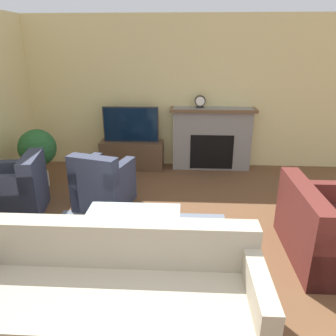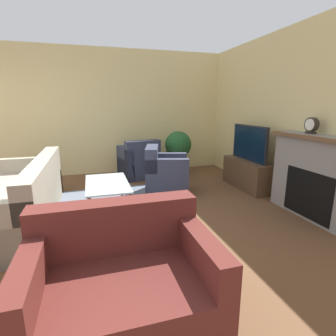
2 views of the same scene
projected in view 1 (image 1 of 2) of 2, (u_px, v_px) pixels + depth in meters
The scene contains 12 objects.
wall_back at pixel (170, 94), 5.98m from camera, with size 8.18×0.06×2.70m.
area_rug at pixel (133, 250), 3.74m from camera, with size 2.25×1.79×0.00m.
fireplace at pixel (212, 137), 6.03m from camera, with size 1.54×0.38×1.13m.
tv_stand at pixel (132, 155), 6.12m from camera, with size 1.15×0.38×0.52m.
tv at pixel (131, 124), 5.91m from camera, with size 1.00×0.06×0.64m.
couch_sectional at pixel (115, 298), 2.64m from camera, with size 2.34×0.90×0.82m.
couch_loveseat at pixel (327, 233), 3.53m from camera, with size 0.87×1.22×0.82m.
armchair_by_window at pixel (17, 192), 4.49m from camera, with size 0.88×0.85×0.82m.
armchair_accent at pixel (103, 186), 4.67m from camera, with size 0.85×0.88×0.82m.
coffee_table at pixel (133, 218), 3.65m from camera, with size 1.05×0.59×0.43m.
potted_plant at pixel (38, 150), 5.21m from camera, with size 0.59×0.59×0.95m.
mantel_clock at pixel (200, 101), 5.81m from camera, with size 0.19×0.07×0.22m.
Camera 1 is at (0.29, -1.11, 2.21)m, focal length 35.00 mm.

